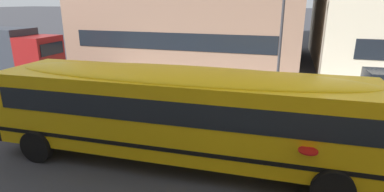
# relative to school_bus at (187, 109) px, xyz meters

# --- Properties ---
(ground_plane) EXTENTS (400.00, 400.00, 0.00)m
(ground_plane) POSITION_rel_school_bus_xyz_m (1.65, 1.47, -1.59)
(ground_plane) COLOR #38383D
(sidewalk_far) EXTENTS (120.00, 3.00, 0.01)m
(sidewalk_far) POSITION_rel_school_bus_xyz_m (1.65, 9.47, -1.58)
(sidewalk_far) COLOR gray
(sidewalk_far) RESTS_ON ground_plane
(lane_centreline) EXTENTS (110.00, 0.16, 0.01)m
(lane_centreline) POSITION_rel_school_bus_xyz_m (1.65, 1.47, -1.59)
(lane_centreline) COLOR silver
(lane_centreline) RESTS_ON ground_plane
(school_bus) EXTENTS (12.05, 2.88, 2.68)m
(school_bus) POSITION_rel_school_bus_xyz_m (0.00, 0.00, 0.00)
(school_bus) COLOR yellow
(school_bus) RESTS_ON ground_plane
(box_truck) EXTENTS (6.07, 2.54, 2.82)m
(box_truck) POSITION_rel_school_bus_xyz_m (-13.83, 7.17, -0.05)
(box_truck) COLOR maroon
(box_truck) RESTS_ON ground_plane
(street_lamp) EXTENTS (0.44, 0.44, 6.80)m
(street_lamp) POSITION_rel_school_bus_xyz_m (2.10, 8.77, 2.72)
(street_lamp) COLOR #38383D
(street_lamp) RESTS_ON ground_plane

